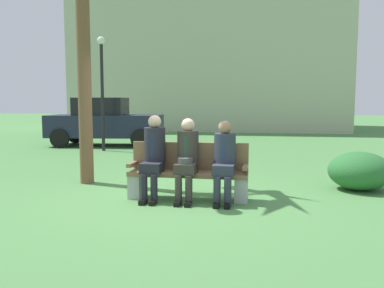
{
  "coord_description": "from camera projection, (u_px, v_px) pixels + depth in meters",
  "views": [
    {
      "loc": [
        1.4,
        -6.26,
        1.58
      ],
      "look_at": [
        0.28,
        0.38,
        0.85
      ],
      "focal_mm": 37.67,
      "sensor_mm": 36.0,
      "label": 1
    }
  ],
  "objects": [
    {
      "name": "ground_plane",
      "position": [
        171.0,
        198.0,
        6.54
      ],
      "size": [
        80.0,
        80.0,
        0.0
      ],
      "primitive_type": "plane",
      "color": "#4A8043"
    },
    {
      "name": "seated_man_right",
      "position": [
        224.0,
        157.0,
        6.23
      ],
      "size": [
        0.34,
        0.72,
        1.27
      ],
      "color": "#2D3342",
      "rests_on": "ground"
    },
    {
      "name": "shrub_near_bench",
      "position": [
        360.0,
        171.0,
        7.11
      ],
      "size": [
        1.09,
        1.0,
        0.68
      ],
      "primitive_type": "ellipsoid",
      "color": "#2B6B32",
      "rests_on": "ground"
    },
    {
      "name": "street_lamp",
      "position": [
        102.0,
        81.0,
        12.51
      ],
      "size": [
        0.24,
        0.24,
        3.54
      ],
      "color": "black",
      "rests_on": "ground"
    },
    {
      "name": "building_backdrop",
      "position": [
        212.0,
        45.0,
        23.31
      ],
      "size": [
        15.11,
        7.95,
        9.52
      ],
      "color": "#B3BB9A",
      "rests_on": "ground"
    },
    {
      "name": "seated_man_middle",
      "position": [
        187.0,
        155.0,
        6.32
      ],
      "size": [
        0.34,
        0.72,
        1.3
      ],
      "color": "#38332D",
      "rests_on": "ground"
    },
    {
      "name": "parked_car_near",
      "position": [
        105.0,
        122.0,
        14.11
      ],
      "size": [
        4.04,
        2.05,
        1.68
      ],
      "color": "#1E2338",
      "rests_on": "ground"
    },
    {
      "name": "park_bench",
      "position": [
        188.0,
        173.0,
        6.48
      ],
      "size": [
        1.91,
        0.44,
        0.9
      ],
      "color": "brown",
      "rests_on": "ground"
    },
    {
      "name": "seated_man_left",
      "position": [
        154.0,
        153.0,
        6.42
      ],
      "size": [
        0.34,
        0.72,
        1.35
      ],
      "color": "#23232D",
      "rests_on": "ground"
    }
  ]
}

